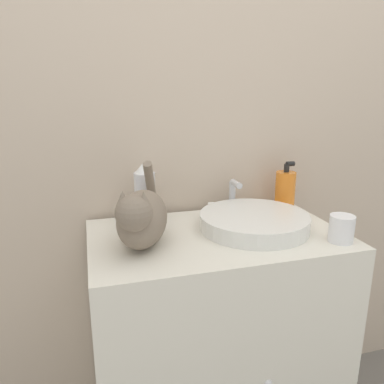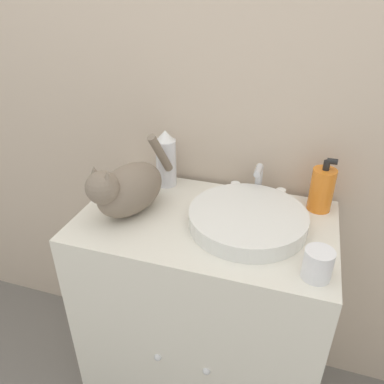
# 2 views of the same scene
# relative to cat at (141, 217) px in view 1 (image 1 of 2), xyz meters

# --- Properties ---
(wall_back) EXTENTS (6.00, 0.05, 2.50)m
(wall_back) POSITION_rel_cat_xyz_m (0.24, 0.32, 0.32)
(wall_back) COLOR #C6B29E
(wall_back) RESTS_ON ground_plane
(vanity_cabinet) EXTENTS (0.78, 0.49, 0.84)m
(vanity_cabinet) POSITION_rel_cat_xyz_m (0.24, 0.04, -0.51)
(vanity_cabinet) COLOR silver
(vanity_cabinet) RESTS_ON ground_plane
(sink_basin) EXTENTS (0.35, 0.35, 0.05)m
(sink_basin) POSITION_rel_cat_xyz_m (0.37, 0.04, -0.06)
(sink_basin) COLOR white
(sink_basin) RESTS_ON vanity_cabinet
(faucet) EXTENTS (0.19, 0.08, 0.12)m
(faucet) POSITION_rel_cat_xyz_m (0.37, 0.23, -0.04)
(faucet) COLOR silver
(faucet) RESTS_ON vanity_cabinet
(cat) EXTENTS (0.21, 0.35, 0.22)m
(cat) POSITION_rel_cat_xyz_m (0.00, 0.00, 0.00)
(cat) COLOR #7A6B5B
(cat) RESTS_ON vanity_cabinet
(soap_bottle) EXTENTS (0.07, 0.07, 0.18)m
(soap_bottle) POSITION_rel_cat_xyz_m (0.57, 0.21, -0.02)
(soap_bottle) COLOR orange
(soap_bottle) RESTS_ON vanity_cabinet
(spray_bottle) EXTENTS (0.07, 0.07, 0.20)m
(spray_bottle) POSITION_rel_cat_xyz_m (0.04, 0.21, 0.01)
(spray_bottle) COLOR silver
(spray_bottle) RESTS_ON vanity_cabinet
(cup) EXTENTS (0.07, 0.07, 0.08)m
(cup) POSITION_rel_cat_xyz_m (0.57, -0.12, -0.05)
(cup) COLOR white
(cup) RESTS_ON vanity_cabinet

